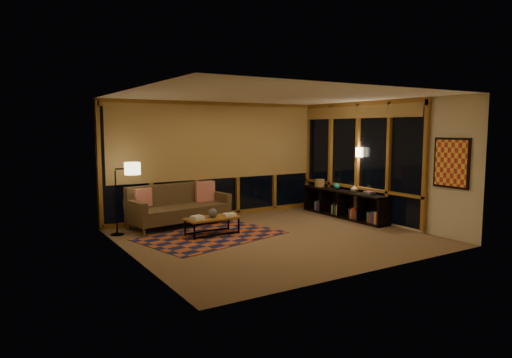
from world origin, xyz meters
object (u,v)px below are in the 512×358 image
sofa (180,206)px  bookshelf (344,204)px  coffee_table (212,226)px  floor_lamp (116,199)px

sofa → bookshelf: size_ratio=0.84×
sofa → coffee_table: 1.18m
floor_lamp → bookshelf: 5.15m
sofa → coffee_table: bearing=-88.0°
sofa → floor_lamp: size_ratio=1.49×
coffee_table → floor_lamp: size_ratio=0.74×
sofa → coffee_table: sofa is taller
coffee_table → floor_lamp: 1.95m
coffee_table → floor_lamp: bearing=145.8°
floor_lamp → sofa: bearing=13.5°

